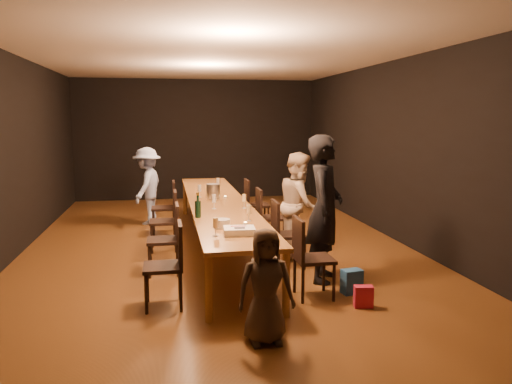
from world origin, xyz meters
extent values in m
plane|color=#452811|center=(0.00, 0.00, 0.00)|extent=(10.00, 10.00, 0.00)
cube|color=black|center=(0.00, 5.00, 1.50)|extent=(6.00, 0.04, 3.00)
cube|color=black|center=(0.00, -5.00, 1.50)|extent=(6.00, 0.04, 3.00)
cube|color=black|center=(-3.00, 0.00, 1.50)|extent=(0.04, 10.00, 3.00)
cube|color=black|center=(3.00, 0.00, 1.50)|extent=(0.04, 10.00, 3.00)
cube|color=silver|center=(0.00, 0.00, 3.00)|extent=(6.00, 10.00, 0.04)
cube|color=brown|center=(0.00, 0.00, 0.72)|extent=(0.90, 6.00, 0.05)
cylinder|color=brown|center=(-0.40, -2.90, 0.35)|extent=(0.08, 0.08, 0.70)
cylinder|color=brown|center=(0.40, -2.90, 0.35)|extent=(0.08, 0.08, 0.70)
cylinder|color=brown|center=(-0.40, 2.90, 0.35)|extent=(0.08, 0.08, 0.70)
cylinder|color=brown|center=(0.40, 2.90, 0.35)|extent=(0.08, 0.08, 0.70)
imported|color=black|center=(1.15, -1.83, 0.92)|extent=(0.68, 0.80, 1.84)
imported|color=beige|center=(1.15, -0.64, 0.78)|extent=(0.76, 0.88, 1.55)
imported|color=#8CA3D9|center=(-1.15, 2.05, 0.74)|extent=(0.83, 1.09, 1.49)
imported|color=#3D2E22|center=(0.07, -3.45, 0.53)|extent=(0.53, 0.35, 1.07)
cube|color=#B31A39|center=(1.29, -2.81, 0.12)|extent=(0.22, 0.14, 0.24)
cube|color=#225495|center=(1.32, -2.37, 0.14)|extent=(0.25, 0.19, 0.29)
cube|color=white|center=(0.00, -2.29, 0.79)|extent=(0.37, 0.30, 0.08)
cube|color=black|center=(0.00, -2.32, 0.83)|extent=(0.13, 0.10, 0.00)
cube|color=red|center=(0.00, -2.22, 0.83)|extent=(0.18, 0.04, 0.00)
cylinder|color=white|center=(-0.15, -1.93, 0.80)|extent=(0.21, 0.21, 0.11)
cylinder|color=silver|center=(-0.05, 0.25, 0.87)|extent=(0.28, 0.28, 0.24)
cylinder|color=#B2B7B2|center=(0.15, -1.81, 0.77)|extent=(0.05, 0.05, 0.03)
cylinder|color=#B2B7B2|center=(0.15, 0.27, 0.77)|extent=(0.05, 0.05, 0.03)
cylinder|color=#B2B7B2|center=(0.15, 1.65, 0.77)|extent=(0.05, 0.05, 0.03)
camera|label=1|loc=(-0.80, -7.71, 2.05)|focal=35.00mm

